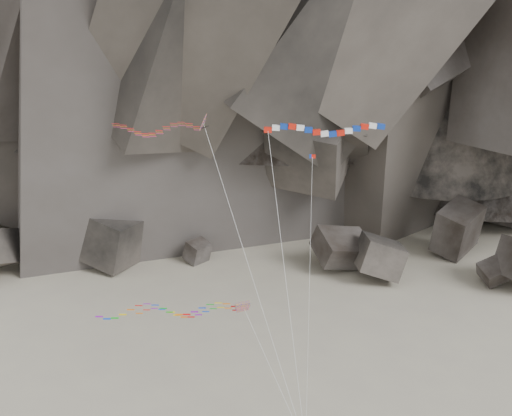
{
  "coord_description": "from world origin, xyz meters",
  "views": [
    {
      "loc": [
        -0.33,
        -48.56,
        36.62
      ],
      "look_at": [
        -0.72,
        6.0,
        18.48
      ],
      "focal_mm": 45.0,
      "sensor_mm": 36.0,
      "label": 1
    }
  ],
  "objects_px": {
    "banner_kite": "(324,131)",
    "parafoil_kite": "(165,310)",
    "pennant_kite": "(310,237)",
    "delta_kite": "(153,128)"
  },
  "relations": [
    {
      "from": "banner_kite",
      "to": "pennant_kite",
      "type": "bearing_deg",
      "value": -107.37
    },
    {
      "from": "banner_kite",
      "to": "parafoil_kite",
      "type": "xyz_separation_m",
      "value": [
        -13.92,
        -0.62,
        -16.29
      ]
    },
    {
      "from": "pennant_kite",
      "to": "delta_kite",
      "type": "bearing_deg",
      "value": 164.99
    },
    {
      "from": "parafoil_kite",
      "to": "delta_kite",
      "type": "bearing_deg",
      "value": 94.79
    },
    {
      "from": "banner_kite",
      "to": "pennant_kite",
      "type": "height_order",
      "value": "banner_kite"
    },
    {
      "from": "delta_kite",
      "to": "banner_kite",
      "type": "bearing_deg",
      "value": 9.2
    },
    {
      "from": "banner_kite",
      "to": "parafoil_kite",
      "type": "height_order",
      "value": "banner_kite"
    },
    {
      "from": "banner_kite",
      "to": "parafoil_kite",
      "type": "bearing_deg",
      "value": -179.04
    },
    {
      "from": "delta_kite",
      "to": "parafoil_kite",
      "type": "bearing_deg",
      "value": -59.31
    },
    {
      "from": "pennant_kite",
      "to": "banner_kite",
      "type": "bearing_deg",
      "value": 79.54
    }
  ]
}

